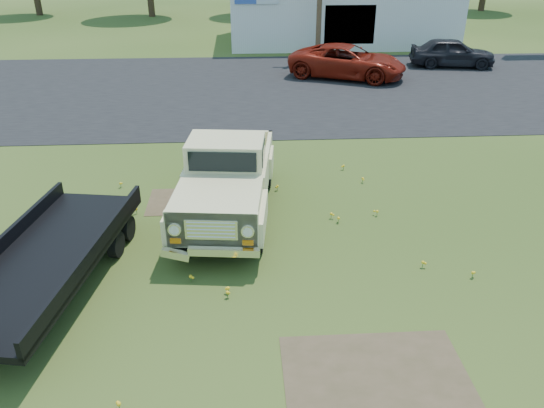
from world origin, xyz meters
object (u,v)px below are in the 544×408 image
at_px(red_pickup, 347,62).
at_px(dark_sedan, 452,53).
at_px(flatbed_trailer, 46,253).
at_px(vintage_pickup_truck, 227,177).

height_order(red_pickup, dark_sedan, red_pickup).
bearing_deg(flatbed_trailer, vintage_pickup_truck, 49.30).
bearing_deg(flatbed_trailer, red_pickup, 70.74).
distance_m(vintage_pickup_truck, red_pickup, 15.14).
height_order(vintage_pickup_truck, red_pickup, vintage_pickup_truck).
xyz_separation_m(vintage_pickup_truck, red_pickup, (5.68, 14.04, -0.23)).
distance_m(vintage_pickup_truck, flatbed_trailer, 4.59).
height_order(vintage_pickup_truck, flatbed_trailer, vintage_pickup_truck).
bearing_deg(red_pickup, dark_sedan, -47.35).
relative_size(flatbed_trailer, dark_sedan, 1.38).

